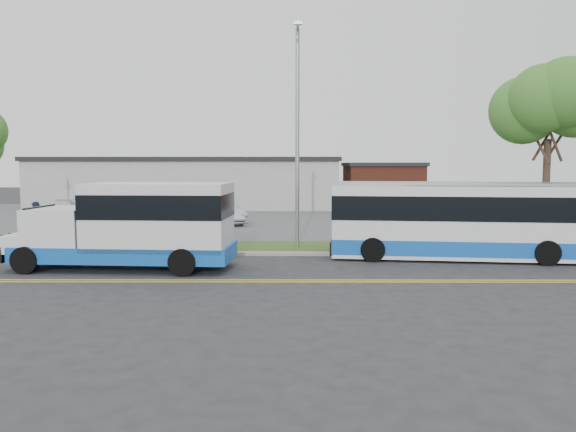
{
  "coord_description": "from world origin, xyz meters",
  "views": [
    {
      "loc": [
        2.69,
        -21.83,
        3.76
      ],
      "look_at": [
        2.6,
        1.55,
        1.6
      ],
      "focal_mm": 35.0,
      "sensor_mm": 36.0,
      "label": 1
    }
  ],
  "objects_px": {
    "streetlight_near": "(297,130)",
    "parked_car_b": "(62,210)",
    "pedestrian": "(36,222)",
    "parked_car_a": "(225,213)",
    "tree_east": "(549,108)",
    "transit_bus": "(470,220)",
    "shuttle_bus": "(138,223)"
  },
  "relations": [
    {
      "from": "streetlight_near",
      "to": "parked_car_b",
      "type": "bearing_deg",
      "value": 141.73
    },
    {
      "from": "parked_car_a",
      "to": "pedestrian",
      "type": "bearing_deg",
      "value": -158.55
    },
    {
      "from": "pedestrian",
      "to": "tree_east",
      "type": "bearing_deg",
      "value": 144.75
    },
    {
      "from": "tree_east",
      "to": "streetlight_near",
      "type": "distance_m",
      "value": 11.05
    },
    {
      "from": "tree_east",
      "to": "parked_car_b",
      "type": "bearing_deg",
      "value": 155.82
    },
    {
      "from": "streetlight_near",
      "to": "parked_car_b",
      "type": "height_order",
      "value": "streetlight_near"
    },
    {
      "from": "parked_car_a",
      "to": "streetlight_near",
      "type": "bearing_deg",
      "value": -91.73
    },
    {
      "from": "streetlight_near",
      "to": "shuttle_bus",
      "type": "xyz_separation_m",
      "value": [
        -5.78,
        -4.58,
        -3.58
      ]
    },
    {
      "from": "shuttle_bus",
      "to": "parked_car_b",
      "type": "bearing_deg",
      "value": 123.76
    },
    {
      "from": "tree_east",
      "to": "parked_car_b",
      "type": "distance_m",
      "value": 29.38
    },
    {
      "from": "streetlight_near",
      "to": "pedestrian",
      "type": "distance_m",
      "value": 12.89
    },
    {
      "from": "parked_car_a",
      "to": "parked_car_b",
      "type": "height_order",
      "value": "parked_car_a"
    },
    {
      "from": "shuttle_bus",
      "to": "transit_bus",
      "type": "xyz_separation_m",
      "value": [
        12.62,
        2.17,
        -0.11
      ]
    },
    {
      "from": "parked_car_a",
      "to": "transit_bus",
      "type": "bearing_deg",
      "value": -73.1
    },
    {
      "from": "tree_east",
      "to": "transit_bus",
      "type": "distance_m",
      "value": 6.8
    },
    {
      "from": "parked_car_a",
      "to": "parked_car_b",
      "type": "xyz_separation_m",
      "value": [
        -11.0,
        2.39,
        -0.05
      ]
    },
    {
      "from": "tree_east",
      "to": "parked_car_a",
      "type": "height_order",
      "value": "tree_east"
    },
    {
      "from": "pedestrian",
      "to": "parked_car_b",
      "type": "height_order",
      "value": "pedestrian"
    },
    {
      "from": "pedestrian",
      "to": "parked_car_b",
      "type": "xyz_separation_m",
      "value": [
        -3.2,
        10.82,
        -0.34
      ]
    },
    {
      "from": "shuttle_bus",
      "to": "parked_car_b",
      "type": "distance_m",
      "value": 19.24
    },
    {
      "from": "transit_bus",
      "to": "parked_car_b",
      "type": "height_order",
      "value": "transit_bus"
    },
    {
      "from": "pedestrian",
      "to": "streetlight_near",
      "type": "bearing_deg",
      "value": 141.24
    },
    {
      "from": "shuttle_bus",
      "to": "parked_car_b",
      "type": "relative_size",
      "value": 1.87
    },
    {
      "from": "shuttle_bus",
      "to": "pedestrian",
      "type": "bearing_deg",
      "value": 141.29
    },
    {
      "from": "shuttle_bus",
      "to": "transit_bus",
      "type": "distance_m",
      "value": 12.81
    },
    {
      "from": "transit_bus",
      "to": "tree_east",
      "type": "bearing_deg",
      "value": 39.81
    },
    {
      "from": "tree_east",
      "to": "shuttle_bus",
      "type": "height_order",
      "value": "tree_east"
    },
    {
      "from": "streetlight_near",
      "to": "pedestrian",
      "type": "relative_size",
      "value": 4.87
    },
    {
      "from": "pedestrian",
      "to": "parked_car_a",
      "type": "height_order",
      "value": "pedestrian"
    },
    {
      "from": "streetlight_near",
      "to": "transit_bus",
      "type": "bearing_deg",
      "value": -19.38
    },
    {
      "from": "transit_bus",
      "to": "parked_car_b",
      "type": "distance_m",
      "value": 26.51
    },
    {
      "from": "transit_bus",
      "to": "pedestrian",
      "type": "height_order",
      "value": "transit_bus"
    }
  ]
}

